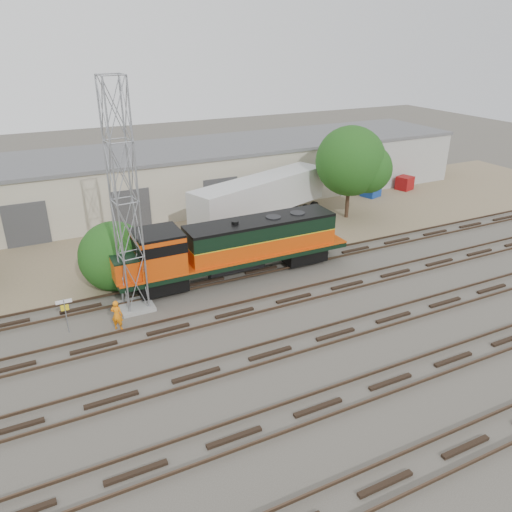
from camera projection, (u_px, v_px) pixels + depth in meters
name	position (u px, v px, depth m)	size (l,w,h in m)	color
ground	(306.00, 310.00, 29.55)	(140.00, 140.00, 0.00)	#47423A
dirt_strip	(213.00, 229.00, 41.84)	(80.00, 16.00, 0.02)	#726047
tracks	(335.00, 334.00, 27.06)	(80.00, 20.40, 0.28)	black
warehouse	(181.00, 176.00, 47.31)	(58.40, 10.40, 5.30)	#B8B199
locomotive	(231.00, 247.00, 32.68)	(15.99, 2.80, 3.84)	black
signal_tower	(125.00, 205.00, 27.24)	(1.95, 1.95, 13.17)	gray
sign_post	(65.00, 309.00, 26.79)	(0.84, 0.07, 2.06)	gray
worker	(117.00, 315.00, 27.33)	(0.65, 0.43, 1.78)	orange
semi_trailer	(263.00, 195.00, 41.69)	(13.65, 7.15, 4.16)	silver
dumpster_blue	(371.00, 189.00, 49.94)	(1.60, 1.50, 1.50)	navy
dumpster_red	(405.00, 183.00, 52.16)	(1.50, 1.40, 1.40)	maroon
tree_mid	(119.00, 258.00, 31.85)	(4.74, 4.51, 4.51)	#382619
tree_east	(355.00, 163.00, 42.48)	(6.26, 5.96, 8.04)	#382619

